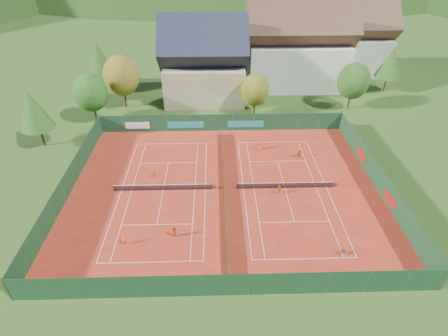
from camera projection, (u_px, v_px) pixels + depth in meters
ground at (224, 189)px, 45.80m from camera, size 600.00×600.00×0.00m
clay_pad at (224, 189)px, 45.79m from camera, size 40.00×32.00×0.01m
court_markings_left at (163, 190)px, 45.60m from camera, size 11.03×23.83×0.00m
court_markings_right at (285, 188)px, 45.97m from camera, size 11.03×23.83×0.00m
tennis_net_left at (164, 187)px, 45.32m from camera, size 13.30×0.10×1.02m
tennis_net_right at (287, 185)px, 45.69m from camera, size 13.30×0.10×1.02m
court_divider at (224, 186)px, 45.51m from camera, size 0.03×28.80×1.00m
fence_north at (219, 123)px, 58.07m from camera, size 40.00×0.10×3.00m
fence_south at (229, 285)px, 31.80m from camera, size 40.00×0.04×3.00m
fence_west at (68, 183)px, 44.48m from camera, size 0.04×32.00×3.00m
fence_east at (378, 177)px, 45.44m from camera, size 0.09×32.00×3.00m
chalet at (204, 65)px, 66.57m from camera, size 16.20×12.00×16.00m
hotel_block_a at (297, 51)px, 71.50m from camera, size 21.60×11.00×17.25m
hotel_block_b at (351, 43)px, 78.82m from camera, size 17.28×10.00×15.50m
tree_west_front at (90, 92)px, 58.63m from camera, size 5.72×5.72×8.69m
tree_west_mid at (121, 76)px, 63.26m from camera, size 6.44×6.44×9.78m
tree_west_back at (99, 59)px, 69.31m from camera, size 5.60×5.60×10.00m
tree_center at (255, 90)px, 61.30m from camera, size 5.01×5.01×7.60m
tree_east_front at (353, 81)px, 62.96m from camera, size 5.72×5.72×8.69m
tree_east_mid at (391, 63)px, 69.38m from camera, size 5.04×5.04×9.00m
tree_west_side at (33, 110)px, 51.55m from camera, size 5.04×5.04×9.00m
tree_east_back at (339, 48)px, 75.37m from camera, size 7.15×7.15×10.86m
mountain_backdrop at (254, 37)px, 260.72m from camera, size 820.00×530.00×242.00m
ball_hopper at (343, 251)px, 36.36m from camera, size 0.34×0.34×0.80m
loose_ball_0 at (172, 235)px, 38.92m from camera, size 0.07×0.07×0.07m
loose_ball_1 at (274, 243)px, 37.97m from camera, size 0.07×0.07×0.07m
loose_ball_2 at (220, 172)px, 48.87m from camera, size 0.07×0.07×0.07m
loose_ball_3 at (188, 155)px, 52.66m from camera, size 0.07×0.07×0.07m
loose_ball_4 at (330, 206)px, 43.05m from camera, size 0.07×0.07×0.07m
player_left_near at (124, 240)px, 37.46m from camera, size 0.53×0.40×1.34m
player_left_mid at (174, 232)px, 38.32m from camera, size 0.80×0.67×1.50m
player_left_far at (154, 174)px, 47.48m from camera, size 0.80×0.46×1.24m
player_right_near at (279, 190)px, 44.54m from camera, size 0.85×0.84×1.44m
player_right_far_a at (260, 145)px, 53.51m from camera, size 0.80×0.60×1.48m
player_right_far_b at (299, 153)px, 51.65m from camera, size 1.39×0.90×1.43m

